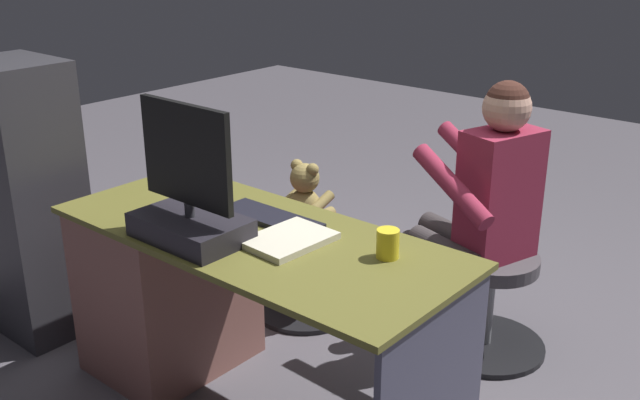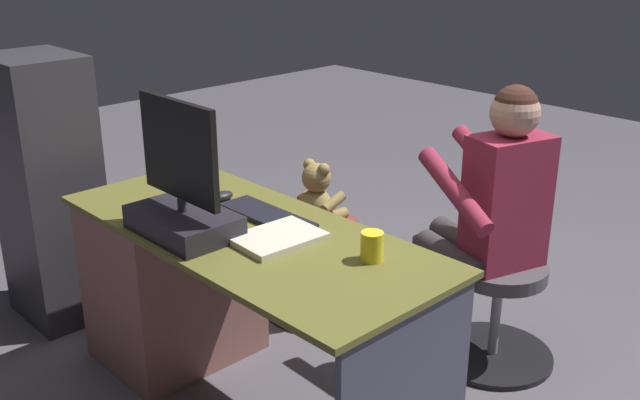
{
  "view_description": "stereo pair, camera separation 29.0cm",
  "coord_description": "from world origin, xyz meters",
  "px_view_note": "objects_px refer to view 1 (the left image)",
  "views": [
    {
      "loc": [
        -1.75,
        2.14,
        1.8
      ],
      "look_at": [
        0.0,
        0.06,
        0.77
      ],
      "focal_mm": 41.46,
      "sensor_mm": 36.0,
      "label": 1
    },
    {
      "loc": [
        -1.96,
        1.94,
        1.8
      ],
      "look_at": [
        0.0,
        0.06,
        0.77
      ],
      "focal_mm": 41.46,
      "sensor_mm": 36.0,
      "label": 2
    }
  ],
  "objects_px": {
    "office_chair_teddy": "(305,262)",
    "person": "(479,196)",
    "teddy_bear": "(306,195)",
    "desk": "(184,284)",
    "visitor_chair": "(490,298)",
    "cup": "(388,244)",
    "keyboard": "(271,218)",
    "tv_remote": "(199,206)",
    "monitor": "(189,205)",
    "computer_mouse": "(220,200)"
  },
  "relations": [
    {
      "from": "office_chair_teddy",
      "to": "person",
      "type": "bearing_deg",
      "value": -163.16
    },
    {
      "from": "teddy_bear",
      "to": "person",
      "type": "height_order",
      "value": "person"
    },
    {
      "from": "desk",
      "to": "visitor_chair",
      "type": "height_order",
      "value": "desk"
    },
    {
      "from": "cup",
      "to": "office_chair_teddy",
      "type": "bearing_deg",
      "value": -33.39
    },
    {
      "from": "keyboard",
      "to": "person",
      "type": "relative_size",
      "value": 0.35
    },
    {
      "from": "cup",
      "to": "tv_remote",
      "type": "bearing_deg",
      "value": 7.55
    },
    {
      "from": "visitor_chair",
      "to": "monitor",
      "type": "bearing_deg",
      "value": 62.55
    },
    {
      "from": "keyboard",
      "to": "office_chair_teddy",
      "type": "height_order",
      "value": "keyboard"
    },
    {
      "from": "teddy_bear",
      "to": "visitor_chair",
      "type": "bearing_deg",
      "value": -163.81
    },
    {
      "from": "desk",
      "to": "computer_mouse",
      "type": "distance_m",
      "value": 0.4
    },
    {
      "from": "cup",
      "to": "person",
      "type": "relative_size",
      "value": 0.08
    },
    {
      "from": "cup",
      "to": "person",
      "type": "height_order",
      "value": "person"
    },
    {
      "from": "cup",
      "to": "office_chair_teddy",
      "type": "distance_m",
      "value": 1.17
    },
    {
      "from": "cup",
      "to": "keyboard",
      "type": "bearing_deg",
      "value": 1.56
    },
    {
      "from": "keyboard",
      "to": "computer_mouse",
      "type": "distance_m",
      "value": 0.27
    },
    {
      "from": "tv_remote",
      "to": "teddy_bear",
      "type": "distance_m",
      "value": 0.71
    },
    {
      "from": "tv_remote",
      "to": "office_chair_teddy",
      "type": "relative_size",
      "value": 0.29
    },
    {
      "from": "visitor_chair",
      "to": "teddy_bear",
      "type": "bearing_deg",
      "value": 16.19
    },
    {
      "from": "monitor",
      "to": "cup",
      "type": "relative_size",
      "value": 4.91
    },
    {
      "from": "monitor",
      "to": "teddy_bear",
      "type": "xyz_separation_m",
      "value": [
        0.25,
        -0.9,
        -0.28
      ]
    },
    {
      "from": "keyboard",
      "to": "cup",
      "type": "distance_m",
      "value": 0.52
    },
    {
      "from": "visitor_chair",
      "to": "desk",
      "type": "bearing_deg",
      "value": 47.2
    },
    {
      "from": "office_chair_teddy",
      "to": "teddy_bear",
      "type": "height_order",
      "value": "teddy_bear"
    },
    {
      "from": "desk",
      "to": "monitor",
      "type": "bearing_deg",
      "value": 148.11
    },
    {
      "from": "teddy_bear",
      "to": "cup",
      "type": "bearing_deg",
      "value": 146.14
    },
    {
      "from": "desk",
      "to": "cup",
      "type": "relative_size",
      "value": 15.91
    },
    {
      "from": "cup",
      "to": "tv_remote",
      "type": "relative_size",
      "value": 0.66
    },
    {
      "from": "person",
      "to": "desk",
      "type": "bearing_deg",
      "value": 49.12
    },
    {
      "from": "desk",
      "to": "visitor_chair",
      "type": "relative_size",
      "value": 3.03
    },
    {
      "from": "monitor",
      "to": "cup",
      "type": "distance_m",
      "value": 0.7
    },
    {
      "from": "computer_mouse",
      "to": "tv_remote",
      "type": "bearing_deg",
      "value": 72.06
    },
    {
      "from": "person",
      "to": "office_chair_teddy",
      "type": "bearing_deg",
      "value": 16.84
    },
    {
      "from": "desk",
      "to": "office_chair_teddy",
      "type": "xyz_separation_m",
      "value": [
        -0.04,
        -0.71,
        -0.14
      ]
    },
    {
      "from": "desk",
      "to": "computer_mouse",
      "type": "bearing_deg",
      "value": -136.46
    },
    {
      "from": "monitor",
      "to": "computer_mouse",
      "type": "xyz_separation_m",
      "value": [
        0.18,
        -0.3,
        -0.11
      ]
    },
    {
      "from": "desk",
      "to": "teddy_bear",
      "type": "relative_size",
      "value": 5.1
    },
    {
      "from": "tv_remote",
      "to": "teddy_bear",
      "type": "height_order",
      "value": "tv_remote"
    },
    {
      "from": "desk",
      "to": "person",
      "type": "bearing_deg",
      "value": -130.88
    },
    {
      "from": "monitor",
      "to": "office_chair_teddy",
      "type": "bearing_deg",
      "value": -74.15
    },
    {
      "from": "cup",
      "to": "person",
      "type": "distance_m",
      "value": 0.82
    },
    {
      "from": "keyboard",
      "to": "visitor_chair",
      "type": "relative_size",
      "value": 0.81
    },
    {
      "from": "desk",
      "to": "cup",
      "type": "height_order",
      "value": "cup"
    },
    {
      "from": "desk",
      "to": "person",
      "type": "distance_m",
      "value": 1.28
    },
    {
      "from": "keyboard",
      "to": "office_chair_teddy",
      "type": "relative_size",
      "value": 0.8
    },
    {
      "from": "office_chair_teddy",
      "to": "visitor_chair",
      "type": "bearing_deg",
      "value": -163.16
    },
    {
      "from": "desk",
      "to": "teddy_bear",
      "type": "xyz_separation_m",
      "value": [
        -0.04,
        -0.72,
        0.2
      ]
    },
    {
      "from": "computer_mouse",
      "to": "teddy_bear",
      "type": "relative_size",
      "value": 0.31
    },
    {
      "from": "computer_mouse",
      "to": "cup",
      "type": "bearing_deg",
      "value": -178.56
    },
    {
      "from": "monitor",
      "to": "computer_mouse",
      "type": "bearing_deg",
      "value": -59.56
    },
    {
      "from": "computer_mouse",
      "to": "cup",
      "type": "distance_m",
      "value": 0.79
    }
  ]
}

